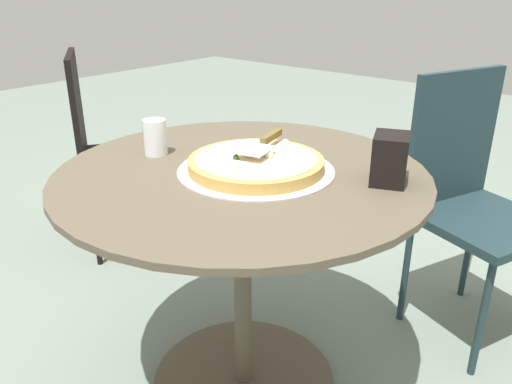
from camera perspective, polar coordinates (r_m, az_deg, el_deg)
The scene contains 8 objects.
ground_plane at distance 1.74m, azimuth -1.37°, elevation -20.33°, with size 10.00×10.00×0.00m, color slate.
patio_table at distance 1.43m, azimuth -1.56°, elevation -4.96°, with size 0.98×0.98×0.72m.
pizza_on_tray at distance 1.34m, azimuth 0.00°, elevation 3.12°, with size 0.41×0.41×0.05m.
pizza_server at distance 1.38m, azimuth 0.82°, elevation 5.56°, with size 0.10×0.22×0.02m.
drinking_cup at distance 1.48m, azimuth -11.19°, elevation 6.02°, with size 0.07×0.07×0.10m, color silver.
napkin_dispenser at distance 1.29m, azimuth 14.71°, elevation 3.60°, with size 0.11×0.08×0.12m, color black.
patio_chair_near at distance 2.36m, azimuth -16.33°, elevation 5.42°, with size 0.55×0.55×0.90m.
patio_chair_far at distance 1.87m, azimuth 22.83°, elevation 0.17°, with size 0.50×0.50×0.91m.
Camera 1 is at (-0.84, 0.94, 1.19)m, focal length 35.83 mm.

